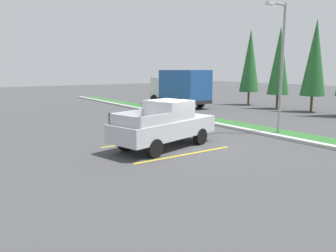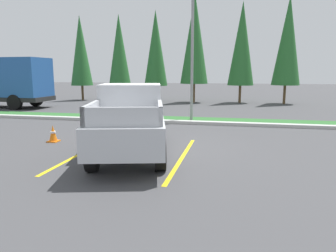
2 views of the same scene
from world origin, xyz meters
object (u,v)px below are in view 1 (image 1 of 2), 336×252
cargo_truck_distant (180,87)px  cypress_tree_left_inner (279,61)px  traffic_cone (148,128)px  cypress_tree_leftmost (250,61)px  pickup_truck_main (165,124)px  cypress_tree_center (315,58)px  street_light (280,60)px

cargo_truck_distant → cypress_tree_left_inner: size_ratio=0.96×
cypress_tree_left_inner → traffic_cone: size_ratio=11.86×
cypress_tree_leftmost → cypress_tree_left_inner: cypress_tree_leftmost is taller
pickup_truck_main → cypress_tree_left_inner: (-6.49, 16.30, 3.15)m
cypress_tree_left_inner → cypress_tree_center: 3.03m
cargo_truck_distant → street_light: bearing=-14.7°
cypress_tree_left_inner → cargo_truck_distant: bearing=-136.1°
cargo_truck_distant → pickup_truck_main: bearing=-38.8°
pickup_truck_main → street_light: street_light is taller
traffic_cone → cypress_tree_center: bearing=90.8°
cypress_tree_leftmost → traffic_cone: cypress_tree_leftmost is taller
pickup_truck_main → cypress_tree_center: size_ratio=0.75×
cypress_tree_center → traffic_cone: (0.23, -15.76, -4.08)m
cargo_truck_distant → cypress_tree_left_inner: (6.28, 6.04, 2.34)m
cypress_tree_leftmost → traffic_cone: size_ratio=12.06×
pickup_truck_main → cargo_truck_distant: bearing=141.2°
cypress_tree_leftmost → cypress_tree_left_inner: bearing=-6.2°
cypress_tree_left_inner → traffic_cone: (3.21, -15.24, -3.90)m
street_light → cypress_tree_center: size_ratio=0.92×
cypress_tree_center → traffic_cone: size_ratio=12.36×
street_light → cargo_truck_distant: bearing=165.3°
traffic_cone → cypress_tree_left_inner: bearing=101.9°
street_light → cypress_tree_center: bearing=113.4°
street_light → traffic_cone: street_light is taller
street_light → cypress_tree_left_inner: 12.13m
cargo_truck_distant → cypress_tree_leftmost: cypress_tree_leftmost is taller
cargo_truck_distant → street_light: street_light is taller
cypress_tree_leftmost → cypress_tree_center: cypress_tree_center is taller
pickup_truck_main → cargo_truck_distant: cargo_truck_distant is taller
cypress_tree_center → cargo_truck_distant: bearing=-144.7°
pickup_truck_main → cypress_tree_center: 17.50m
cypress_tree_leftmost → cypress_tree_left_inner: (3.67, -0.40, -0.07)m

